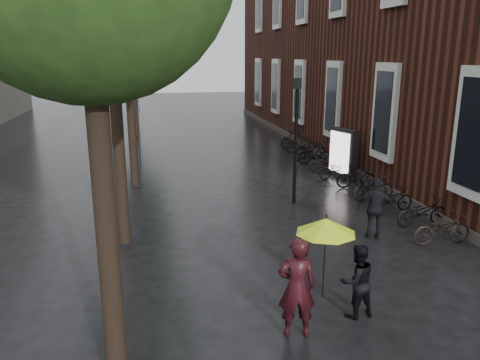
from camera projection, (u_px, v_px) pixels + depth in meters
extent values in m
cube|color=#38160F|center=(393.00, 38.00, 26.16)|extent=(10.00, 33.00, 12.00)
cube|color=silver|center=(476.00, 134.00, 12.72)|extent=(0.25, 1.60, 3.60)
cube|color=black|center=(473.00, 134.00, 12.70)|extent=(0.10, 1.20, 3.00)
cube|color=silver|center=(385.00, 112.00, 17.46)|extent=(0.25, 1.60, 3.60)
cube|color=black|center=(383.00, 112.00, 17.44)|extent=(0.10, 1.20, 3.00)
cube|color=silver|center=(334.00, 100.00, 22.19)|extent=(0.25, 1.60, 3.60)
cube|color=black|center=(332.00, 100.00, 22.17)|extent=(0.10, 1.20, 3.00)
cube|color=silver|center=(300.00, 92.00, 26.92)|extent=(0.25, 1.60, 3.60)
cube|color=black|center=(298.00, 92.00, 26.90)|extent=(0.10, 1.20, 3.00)
cube|color=silver|center=(276.00, 86.00, 31.65)|extent=(0.25, 1.60, 3.60)
cube|color=black|center=(275.00, 86.00, 31.63)|extent=(0.10, 1.20, 3.00)
cube|color=silver|center=(278.00, 0.00, 30.22)|extent=(0.25, 1.60, 3.60)
cube|color=black|center=(276.00, 0.00, 30.20)|extent=(0.10, 1.20, 3.00)
cube|color=silver|center=(259.00, 82.00, 36.38)|extent=(0.25, 1.60, 3.60)
cube|color=black|center=(257.00, 82.00, 36.36)|extent=(0.10, 1.20, 3.00)
cube|color=silver|center=(259.00, 7.00, 34.95)|extent=(0.25, 1.60, 3.60)
cube|color=black|center=(258.00, 7.00, 34.93)|extent=(0.10, 1.20, 3.00)
cube|color=#3F3833|center=(306.00, 144.00, 26.74)|extent=(0.40, 33.00, 0.30)
cylinder|color=black|center=(108.00, 249.00, 6.82)|extent=(0.32, 0.32, 4.68)
cylinder|color=black|center=(120.00, 164.00, 12.50)|extent=(0.32, 0.32, 4.51)
cylinder|color=black|center=(132.00, 124.00, 18.16)|extent=(0.32, 0.32, 4.95)
cylinder|color=black|center=(131.00, 113.00, 23.88)|extent=(0.32, 0.32, 4.40)
cylinder|color=black|center=(135.00, 98.00, 29.53)|extent=(0.32, 0.32, 4.79)
cylinder|color=black|center=(135.00, 93.00, 35.22)|extent=(0.32, 0.32, 4.57)
imported|color=black|center=(297.00, 288.00, 8.53)|extent=(0.76, 0.56, 1.94)
imported|color=black|center=(357.00, 281.00, 9.23)|extent=(0.82, 0.68, 1.53)
cylinder|color=black|center=(324.00, 262.00, 8.81)|extent=(0.02, 0.02, 1.46)
cone|color=#D9FF1A|center=(326.00, 226.00, 8.62)|extent=(1.14, 1.14, 0.29)
cylinder|color=black|center=(326.00, 216.00, 8.57)|extent=(0.02, 0.02, 0.08)
imported|color=black|center=(376.00, 208.00, 13.15)|extent=(1.14, 0.77, 1.79)
imported|color=black|center=(442.00, 229.00, 12.89)|extent=(1.68, 0.62, 0.88)
imported|color=black|center=(422.00, 212.00, 14.24)|extent=(1.75, 0.70, 0.90)
imported|color=black|center=(391.00, 199.00, 15.51)|extent=(1.71, 0.74, 0.87)
imported|color=black|center=(374.00, 188.00, 16.72)|extent=(1.60, 0.53, 0.95)
imported|color=black|center=(356.00, 176.00, 18.29)|extent=(1.60, 0.64, 0.93)
imported|color=black|center=(337.00, 169.00, 19.63)|extent=(1.60, 0.62, 0.83)
imported|color=black|center=(326.00, 163.00, 20.71)|extent=(1.64, 0.83, 0.82)
imported|color=black|center=(315.00, 154.00, 22.25)|extent=(1.76, 0.87, 1.02)
imported|color=black|center=(310.00, 150.00, 23.52)|extent=(1.77, 0.77, 0.90)
imported|color=black|center=(301.00, 143.00, 24.85)|extent=(1.79, 0.71, 1.05)
imported|color=black|center=(294.00, 139.00, 26.07)|extent=(1.75, 0.86, 1.01)
cube|color=black|center=(343.00, 154.00, 19.68)|extent=(0.29, 1.39, 2.10)
cube|color=white|center=(340.00, 153.00, 19.64)|extent=(0.04, 1.17, 1.72)
cylinder|color=black|center=(296.00, 147.00, 16.04)|extent=(0.12, 0.12, 4.05)
cube|color=black|center=(298.00, 84.00, 15.49)|extent=(0.22, 0.22, 0.35)
sphere|color=#FFE5B2|center=(298.00, 84.00, 15.49)|extent=(0.18, 0.18, 0.18)
cylinder|color=#262628|center=(139.00, 135.00, 22.46)|extent=(0.06, 0.06, 2.70)
cylinder|color=#0D4B98|center=(140.00, 107.00, 22.13)|extent=(0.03, 0.54, 0.54)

